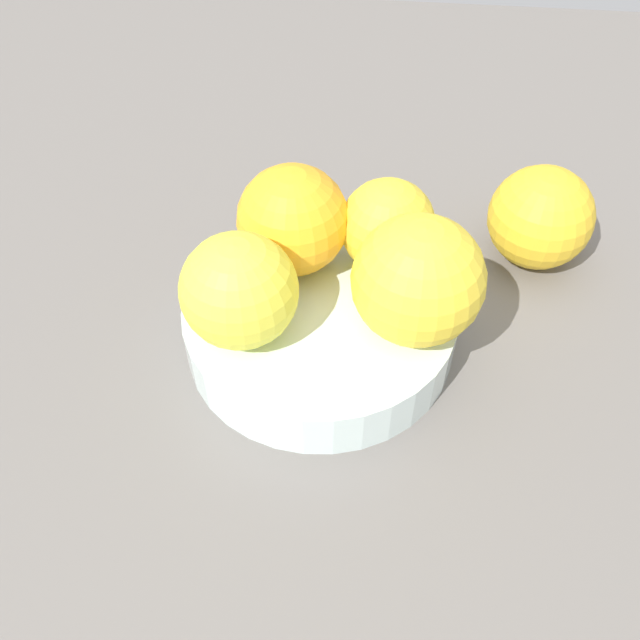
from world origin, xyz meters
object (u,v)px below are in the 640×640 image
(fruit_bowl, at_px, (320,324))
(orange_in_bowl_0, at_px, (388,226))
(orange_loose_0, at_px, (540,217))
(orange_in_bowl_2, at_px, (239,291))
(orange_in_bowl_1, at_px, (293,220))
(orange_in_bowl_3, at_px, (418,281))

(fruit_bowl, relative_size, orange_in_bowl_0, 2.84)
(fruit_bowl, height_order, orange_in_bowl_0, orange_in_bowl_0)
(orange_in_bowl_0, height_order, orange_loose_0, orange_in_bowl_0)
(orange_in_bowl_2, relative_size, orange_loose_0, 0.93)
(orange_in_bowl_0, distance_m, orange_loose_0, 0.13)
(orange_in_bowl_1, distance_m, orange_in_bowl_2, 0.07)
(fruit_bowl, relative_size, orange_in_bowl_1, 2.44)
(orange_in_bowl_1, bearing_deg, orange_in_bowl_0, -173.21)
(orange_in_bowl_1, xyz_separation_m, orange_loose_0, (-0.17, -0.06, -0.03))
(fruit_bowl, height_order, orange_in_bowl_2, orange_in_bowl_2)
(orange_in_bowl_2, xyz_separation_m, orange_loose_0, (-0.20, -0.13, -0.03))
(orange_in_bowl_1, distance_m, orange_loose_0, 0.19)
(orange_in_bowl_2, height_order, orange_in_bowl_3, orange_in_bowl_3)
(orange_in_bowl_3, relative_size, orange_loose_0, 1.05)
(orange_in_bowl_2, xyz_separation_m, orange_in_bowl_3, (-0.11, -0.02, 0.00))
(orange_in_bowl_2, distance_m, orange_in_bowl_3, 0.11)
(fruit_bowl, relative_size, orange_in_bowl_2, 2.52)
(orange_in_bowl_1, relative_size, orange_in_bowl_2, 1.03)
(fruit_bowl, bearing_deg, orange_in_bowl_2, 30.57)
(orange_in_bowl_1, height_order, orange_loose_0, orange_in_bowl_1)
(fruit_bowl, xyz_separation_m, orange_in_bowl_1, (0.02, -0.04, 0.06))
(orange_in_bowl_0, relative_size, orange_in_bowl_1, 0.86)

